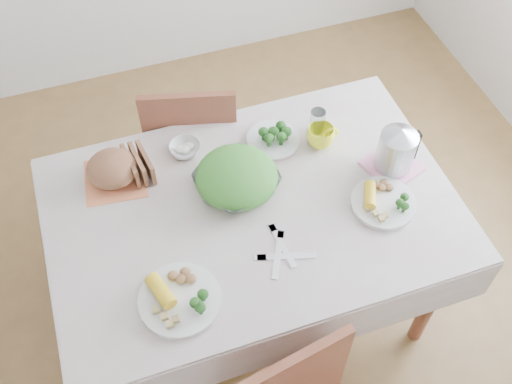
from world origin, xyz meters
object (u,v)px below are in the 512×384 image
object	(u,v)px
salad_bowl	(237,182)
electric_kettle	(397,146)
dinner_plate_left	(180,300)
dining_table	(253,261)
yellow_mug	(320,136)
dinner_plate_right	(383,203)
chair_far	(195,138)

from	to	relation	value
salad_bowl	electric_kettle	xyz separation A→B (m)	(0.60, -0.10, 0.09)
salad_bowl	dinner_plate_left	bearing A→B (deg)	-129.46
salad_bowl	dinner_plate_left	size ratio (longest dim) A/B	1.05
dining_table	yellow_mug	bearing A→B (deg)	30.53
dining_table	dinner_plate_right	distance (m)	0.63
dining_table	yellow_mug	world-z (taller)	yellow_mug
dinner_plate_right	electric_kettle	size ratio (longest dim) A/B	1.22
dinner_plate_left	dining_table	bearing A→B (deg)	39.44
dinner_plate_right	electric_kettle	bearing A→B (deg)	53.59
salad_bowl	chair_far	bearing A→B (deg)	93.56
chair_far	dinner_plate_left	size ratio (longest dim) A/B	3.31
salad_bowl	dinner_plate_right	xyz separation A→B (m)	(0.49, -0.25, -0.02)
chair_far	electric_kettle	xyz separation A→B (m)	(0.63, -0.67, 0.42)
dinner_plate_left	electric_kettle	world-z (taller)	electric_kettle
chair_far	electric_kettle	distance (m)	1.01
dining_table	chair_far	size ratio (longest dim) A/B	1.53
dinner_plate_right	chair_far	bearing A→B (deg)	122.44
chair_far	dinner_plate_right	xyz separation A→B (m)	(0.52, -0.82, 0.31)
dining_table	dinner_plate_right	bearing A→B (deg)	-17.61
dinner_plate_left	electric_kettle	xyz separation A→B (m)	(0.92, 0.29, 0.11)
dinner_plate_right	dining_table	bearing A→B (deg)	162.39
dining_table	dinner_plate_right	size ratio (longest dim) A/B	5.79
chair_far	yellow_mug	size ratio (longest dim) A/B	8.10
dinner_plate_left	yellow_mug	xyz separation A→B (m)	(0.70, 0.50, 0.03)
salad_bowl	dinner_plate_right	distance (m)	0.55
dining_table	yellow_mug	distance (m)	0.60
dining_table	electric_kettle	distance (m)	0.76
dinner_plate_left	dinner_plate_right	bearing A→B (deg)	9.93
dining_table	chair_far	world-z (taller)	chair_far
dining_table	salad_bowl	world-z (taller)	salad_bowl
yellow_mug	electric_kettle	world-z (taller)	electric_kettle
electric_kettle	dinner_plate_right	bearing A→B (deg)	-123.58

